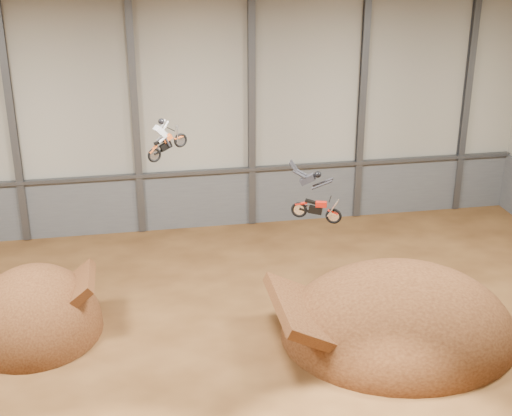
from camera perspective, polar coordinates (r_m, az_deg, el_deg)
The scene contains 14 objects.
floor at distance 30.57m, azimuth -1.65°, elevation -12.51°, with size 40.00×40.00×0.00m, color #4B2B14.
back_wall at distance 41.40m, azimuth -4.99°, elevation 7.49°, with size 40.00×0.10×14.00m, color #A8A494.
ceiling at distance 25.41m, azimuth -2.00°, elevation 14.49°, with size 40.00×40.00×0.00m, color black.
lower_band_back at distance 42.91m, azimuth -4.75°, elevation 0.66°, with size 39.80×0.18×3.50m, color #5A5E63.
steel_rail at distance 42.15m, azimuth -4.80°, elevation 2.87°, with size 39.80×0.35×0.20m, color #47494F.
steel_column_1 at distance 41.51m, azimuth -18.91°, elevation 6.43°, with size 0.40×0.36×13.90m, color #47494F.
steel_column_2 at distance 41.04m, azimuth -9.63°, elevation 7.14°, with size 0.40×0.36×13.90m, color #47494F.
steel_column_3 at distance 41.64m, azimuth -0.35°, elevation 7.66°, with size 0.40×0.36×13.90m, color #47494F.
steel_column_4 at distance 43.27m, azimuth 8.46°, elevation 7.97°, with size 0.40×0.36×13.90m, color #47494F.
steel_column_5 at distance 45.82m, azimuth 16.47°, elevation 8.10°, with size 0.40×0.36×13.90m, color #47494F.
takeoff_ramp at distance 34.36m, azimuth -17.13°, elevation -9.35°, with size 5.97×6.89×5.97m, color #432210.
landing_ramp at distance 33.24m, azimuth 11.25°, elevation -9.87°, with size 10.59×9.37×6.11m, color #432210.
fmx_rider_a at distance 30.66m, azimuth -6.97°, elevation 5.91°, with size 1.97×0.75×1.78m, color #C24F1D, non-canonical shape.
fmx_rider_b at distance 32.44m, azimuth 4.83°, elevation 1.19°, with size 3.11×0.89×2.66m, color red, non-canonical shape.
Camera 1 is at (-3.71, -24.92, 17.32)m, focal length 50.00 mm.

